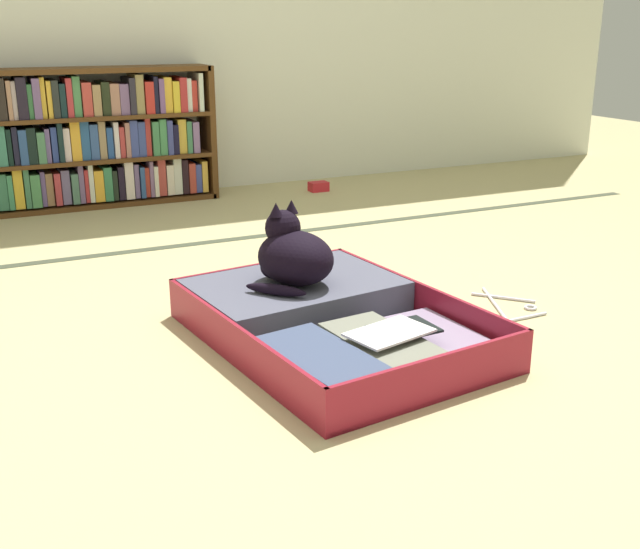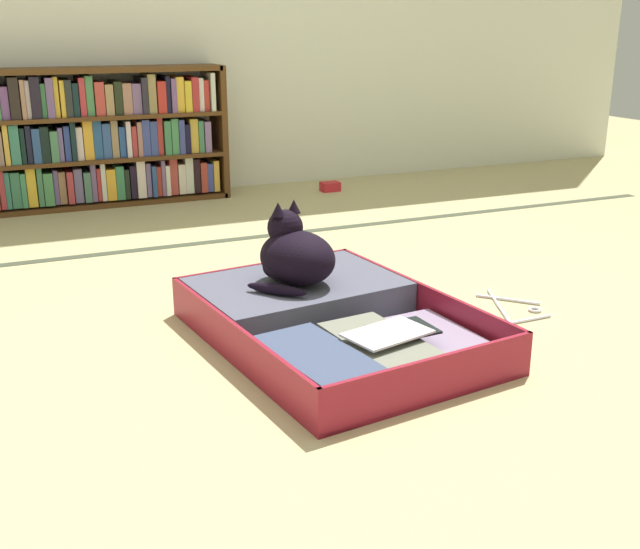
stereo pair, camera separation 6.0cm
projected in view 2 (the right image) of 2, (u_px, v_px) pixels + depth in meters
The scene contains 7 objects.
ground_plane at pixel (318, 374), 1.99m from camera, with size 10.00×10.00×0.00m, color tan.
tatami_border at pixel (188, 244), 3.16m from camera, with size 4.80×0.05×0.00m.
bookshelf at pixel (69, 141), 3.73m from camera, with size 1.53×0.24×0.67m.
open_suitcase at pixel (322, 319), 2.22m from camera, with size 0.74×0.96×0.12m.
black_cat at pixel (294, 255), 2.30m from camera, with size 0.30×0.31×0.25m.
clothes_hanger at pixel (513, 310), 2.43m from camera, with size 0.25×0.35×0.01m.
small_red_pouch at pixel (330, 187), 4.17m from camera, with size 0.10×0.07×0.05m.
Camera 2 is at (-0.72, -1.66, 0.86)m, focal length 43.18 mm.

